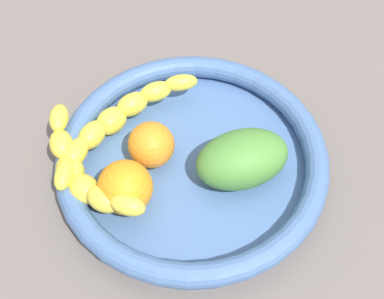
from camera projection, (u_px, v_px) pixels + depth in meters
kitchen_counter at (192, 177)px, 67.93cm from camera, size 120.00×120.00×3.00cm
fruit_bowl at (192, 160)px, 64.74cm from camera, size 34.18×34.18×4.70cm
banana_draped_left at (82, 172)px, 60.66cm from camera, size 15.89×13.52×5.08cm
banana_draped_right at (116, 121)px, 65.98cm from camera, size 18.78×16.83×4.63cm
orange_front at (151, 145)px, 63.33cm from camera, size 5.87×5.87×5.87cm
orange_mid_left at (125, 187)px, 59.40cm from camera, size 6.53×6.53×6.53cm
mango_green at (242, 159)px, 61.63cm from camera, size 11.05×13.46×6.64cm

